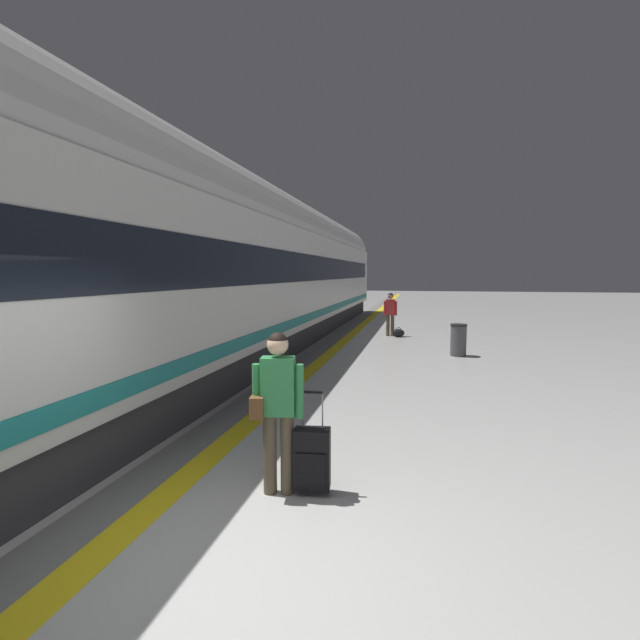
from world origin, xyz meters
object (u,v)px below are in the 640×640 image
traveller_foreground (277,401)px  passenger_near (390,311)px  high_speed_train (238,267)px  waste_bin (458,340)px  duffel_bag_near (398,333)px  rolling_suitcase_foreground (312,459)px

traveller_foreground → passenger_near: (0.32, 12.95, -0.06)m
high_speed_train → waste_bin: 6.48m
traveller_foreground → duffel_bag_near: traveller_foreground is taller
high_speed_train → waste_bin: size_ratio=39.53×
high_speed_train → traveller_foreground: (3.35, -7.19, -1.51)m
rolling_suitcase_foreground → passenger_near: bearing=90.2°
rolling_suitcase_foreground → waste_bin: bearing=76.7°
traveller_foreground → passenger_near: size_ratio=1.07×
high_speed_train → passenger_near: 7.01m
waste_bin → duffel_bag_near: bearing=117.0°
rolling_suitcase_foreground → duffel_bag_near: 12.66m
traveller_foreground → rolling_suitcase_foreground: (0.37, 0.07, -0.62)m
traveller_foreground → duffel_bag_near: (0.64, 12.72, -0.85)m
rolling_suitcase_foreground → duffel_bag_near: rolling_suitcase_foreground is taller
duffel_bag_near → waste_bin: size_ratio=0.48×
rolling_suitcase_foreground → passenger_near: size_ratio=0.68×
waste_bin → passenger_near: bearing=119.3°
high_speed_train → passenger_near: high_speed_train is taller
duffel_bag_near → rolling_suitcase_foreground: bearing=-91.2°
traveller_foreground → rolling_suitcase_foreground: size_ratio=1.57×
waste_bin → high_speed_train: bearing=-162.1°
traveller_foreground → passenger_near: traveller_foreground is taller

